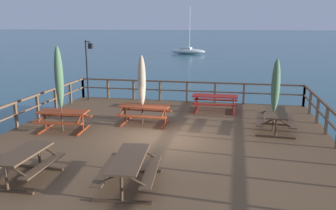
{
  "coord_description": "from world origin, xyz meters",
  "views": [
    {
      "loc": [
        2.49,
        -11.83,
        4.87
      ],
      "look_at": [
        0.0,
        0.95,
        1.86
      ],
      "focal_mm": 37.45,
      "sensor_mm": 36.0,
      "label": 1
    }
  ],
  "objects_px": {
    "patio_umbrella_tall_mid_left": "(59,78)",
    "lamp_post_hooked": "(88,61)",
    "picnic_table_front_right": "(275,117)",
    "sailboat_distant": "(188,51)",
    "picnic_table_back_left": "(129,165)",
    "patio_umbrella_tall_front": "(142,81)",
    "picnic_table_mid_right": "(215,100)",
    "picnic_table_back_right": "(63,116)",
    "patio_umbrella_short_back": "(276,86)",
    "picnic_table_front_left": "(145,110)",
    "picnic_table_mid_left": "(23,160)"
  },
  "relations": [
    {
      "from": "picnic_table_mid_right",
      "to": "lamp_post_hooked",
      "type": "height_order",
      "value": "lamp_post_hooked"
    },
    {
      "from": "picnic_table_mid_left",
      "to": "sailboat_distant",
      "type": "relative_size",
      "value": 0.24
    },
    {
      "from": "patio_umbrella_tall_mid_left",
      "to": "sailboat_distant",
      "type": "xyz_separation_m",
      "value": [
        -1.65,
        46.82,
        -2.41
      ]
    },
    {
      "from": "lamp_post_hooked",
      "to": "sailboat_distant",
      "type": "distance_m",
      "value": 41.5
    },
    {
      "from": "picnic_table_front_left",
      "to": "patio_umbrella_tall_mid_left",
      "type": "xyz_separation_m",
      "value": [
        -2.86,
        -1.57,
        1.5
      ]
    },
    {
      "from": "picnic_table_mid_left",
      "to": "patio_umbrella_tall_mid_left",
      "type": "height_order",
      "value": "patio_umbrella_tall_mid_left"
    },
    {
      "from": "picnic_table_front_right",
      "to": "patio_umbrella_short_back",
      "type": "relative_size",
      "value": 0.79
    },
    {
      "from": "picnic_table_front_left",
      "to": "picnic_table_front_right",
      "type": "bearing_deg",
      "value": -0.4
    },
    {
      "from": "picnic_table_front_right",
      "to": "sailboat_distant",
      "type": "relative_size",
      "value": 0.28
    },
    {
      "from": "picnic_table_front_right",
      "to": "lamp_post_hooked",
      "type": "bearing_deg",
      "value": 157.28
    },
    {
      "from": "picnic_table_front_left",
      "to": "picnic_table_back_left",
      "type": "relative_size",
      "value": 0.92
    },
    {
      "from": "picnic_table_back_right",
      "to": "picnic_table_front_right",
      "type": "relative_size",
      "value": 0.91
    },
    {
      "from": "picnic_table_front_right",
      "to": "patio_umbrella_tall_front",
      "type": "bearing_deg",
      "value": -179.55
    },
    {
      "from": "picnic_table_front_right",
      "to": "picnic_table_back_left",
      "type": "height_order",
      "value": "same"
    },
    {
      "from": "lamp_post_hooked",
      "to": "picnic_table_mid_left",
      "type": "bearing_deg",
      "value": -76.54
    },
    {
      "from": "sailboat_distant",
      "to": "patio_umbrella_short_back",
      "type": "bearing_deg",
      "value": -78.02
    },
    {
      "from": "picnic_table_front_left",
      "to": "patio_umbrella_tall_mid_left",
      "type": "height_order",
      "value": "patio_umbrella_tall_mid_left"
    },
    {
      "from": "picnic_table_back_left",
      "to": "patio_umbrella_tall_mid_left",
      "type": "height_order",
      "value": "patio_umbrella_tall_mid_left"
    },
    {
      "from": "patio_umbrella_tall_front",
      "to": "lamp_post_hooked",
      "type": "relative_size",
      "value": 0.88
    },
    {
      "from": "picnic_table_front_left",
      "to": "lamp_post_hooked",
      "type": "xyz_separation_m",
      "value": [
        -4.05,
        3.82,
        1.55
      ]
    },
    {
      "from": "picnic_table_front_right",
      "to": "sailboat_distant",
      "type": "bearing_deg",
      "value": 102.06
    },
    {
      "from": "picnic_table_front_right",
      "to": "sailboat_distant",
      "type": "distance_m",
      "value": 46.32
    },
    {
      "from": "picnic_table_mid_right",
      "to": "sailboat_distant",
      "type": "height_order",
      "value": "sailboat_distant"
    },
    {
      "from": "patio_umbrella_tall_mid_left",
      "to": "patio_umbrella_tall_front",
      "type": "bearing_deg",
      "value": 28.21
    },
    {
      "from": "picnic_table_mid_left",
      "to": "patio_umbrella_short_back",
      "type": "relative_size",
      "value": 0.66
    },
    {
      "from": "picnic_table_mid_right",
      "to": "picnic_table_back_right",
      "type": "bearing_deg",
      "value": -143.13
    },
    {
      "from": "picnic_table_front_right",
      "to": "picnic_table_mid_right",
      "type": "relative_size",
      "value": 1.04
    },
    {
      "from": "picnic_table_front_right",
      "to": "patio_umbrella_tall_front",
      "type": "relative_size",
      "value": 0.77
    },
    {
      "from": "picnic_table_back_left",
      "to": "patio_umbrella_tall_front",
      "type": "relative_size",
      "value": 0.8
    },
    {
      "from": "sailboat_distant",
      "to": "patio_umbrella_tall_mid_left",
      "type": "bearing_deg",
      "value": -87.98
    },
    {
      "from": "patio_umbrella_tall_front",
      "to": "patio_umbrella_tall_mid_left",
      "type": "bearing_deg",
      "value": -151.79
    },
    {
      "from": "picnic_table_mid_left",
      "to": "sailboat_distant",
      "type": "bearing_deg",
      "value": 93.1
    },
    {
      "from": "patio_umbrella_tall_front",
      "to": "patio_umbrella_short_back",
      "type": "bearing_deg",
      "value": 0.3
    },
    {
      "from": "picnic_table_front_left",
      "to": "picnic_table_mid_right",
      "type": "distance_m",
      "value": 3.79
    },
    {
      "from": "picnic_table_front_left",
      "to": "sailboat_distant",
      "type": "relative_size",
      "value": 0.27
    },
    {
      "from": "picnic_table_back_left",
      "to": "patio_umbrella_tall_front",
      "type": "height_order",
      "value": "patio_umbrella_tall_front"
    },
    {
      "from": "picnic_table_front_left",
      "to": "picnic_table_front_right",
      "type": "height_order",
      "value": "same"
    },
    {
      "from": "picnic_table_back_left",
      "to": "picnic_table_mid_right",
      "type": "height_order",
      "value": "same"
    },
    {
      "from": "picnic_table_back_left",
      "to": "sailboat_distant",
      "type": "relative_size",
      "value": 0.29
    },
    {
      "from": "patio_umbrella_tall_mid_left",
      "to": "lamp_post_hooked",
      "type": "height_order",
      "value": "patio_umbrella_tall_mid_left"
    },
    {
      "from": "picnic_table_back_right",
      "to": "lamp_post_hooked",
      "type": "height_order",
      "value": "lamp_post_hooked"
    },
    {
      "from": "picnic_table_back_left",
      "to": "picnic_table_mid_left",
      "type": "xyz_separation_m",
      "value": [
        -2.83,
        -0.17,
        -0.01
      ]
    },
    {
      "from": "picnic_table_back_right",
      "to": "patio_umbrella_short_back",
      "type": "xyz_separation_m",
      "value": [
        7.93,
        1.44,
        1.2
      ]
    },
    {
      "from": "patio_umbrella_tall_mid_left",
      "to": "sailboat_distant",
      "type": "height_order",
      "value": "sailboat_distant"
    },
    {
      "from": "picnic_table_mid_left",
      "to": "picnic_table_front_right",
      "type": "bearing_deg",
      "value": 39.74
    },
    {
      "from": "patio_umbrella_short_back",
      "to": "lamp_post_hooked",
      "type": "bearing_deg",
      "value": 157.04
    },
    {
      "from": "patio_umbrella_tall_front",
      "to": "sailboat_distant",
      "type": "distance_m",
      "value": 45.6
    },
    {
      "from": "picnic_table_back_right",
      "to": "patio_umbrella_tall_mid_left",
      "type": "height_order",
      "value": "patio_umbrella_tall_mid_left"
    },
    {
      "from": "picnic_table_front_left",
      "to": "picnic_table_mid_left",
      "type": "distance_m",
      "value": 6.04
    },
    {
      "from": "patio_umbrella_tall_front",
      "to": "picnic_table_front_right",
      "type": "bearing_deg",
      "value": 0.45
    }
  ]
}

